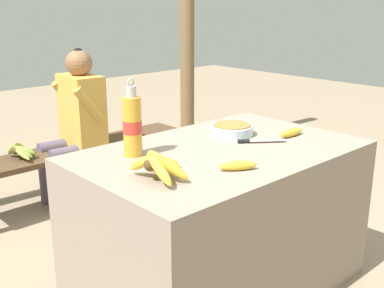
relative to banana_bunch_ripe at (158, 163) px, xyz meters
The scene contains 11 objects.
ground_plane 0.89m from the banana_bunch_ripe, 13.46° to the left, with size 12.00×12.00×0.00m, color gray.
market_counter 0.62m from the banana_bunch_ripe, 13.46° to the left, with size 1.29×0.83×0.70m.
banana_bunch_ripe is the anchor object (origin of this frame).
serving_bowl 0.71m from the banana_bunch_ripe, 19.90° to the left, with size 0.21×0.21×0.05m.
water_bottle 0.33m from the banana_bunch_ripe, 70.99° to the left, with size 0.08×0.08×0.34m.
loose_banana_front 0.33m from the banana_bunch_ripe, 24.42° to the right, with size 0.15×0.12×0.04m.
loose_banana_side 0.86m from the banana_bunch_ripe, ahead, with size 0.17×0.04×0.04m.
knife 0.65m from the banana_bunch_ripe, ahead, with size 0.20×0.16×0.02m.
wooden_bench 1.68m from the banana_bunch_ripe, 70.83° to the left, with size 1.64×0.32×0.38m.
seated_vendor 1.60m from the banana_bunch_ripe, 71.50° to the left, with size 0.42×0.40×1.05m.
banana_bunch_green 1.58m from the banana_bunch_ripe, 85.80° to the left, with size 0.16×0.27×0.13m.
Camera 1 is at (-1.50, -1.44, 1.35)m, focal length 45.00 mm.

